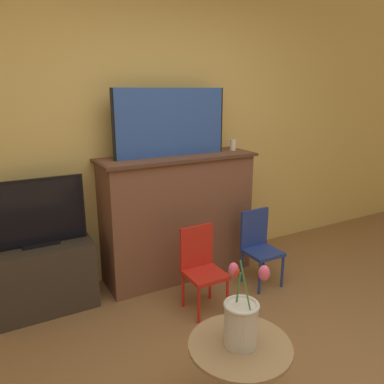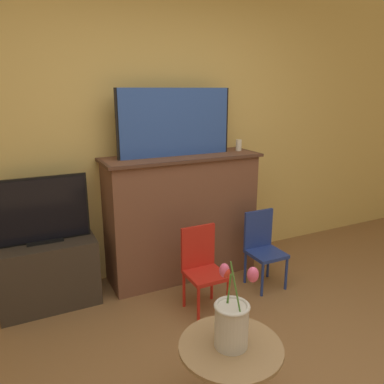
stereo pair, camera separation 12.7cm
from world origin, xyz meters
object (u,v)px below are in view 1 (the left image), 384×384
(vase_tulips, at_px, (241,319))
(tv_monitor, at_px, (37,213))
(painting, at_px, (171,123))
(chair_red, at_px, (201,265))
(chair_blue, at_px, (259,244))

(vase_tulips, bearing_deg, tv_monitor, 113.27)
(tv_monitor, height_order, vase_tulips, tv_monitor)
(painting, distance_m, tv_monitor, 1.30)
(tv_monitor, xyz_separation_m, chair_red, (1.08, -0.60, -0.42))
(tv_monitor, height_order, chair_blue, tv_monitor)
(chair_blue, relative_size, vase_tulips, 1.42)
(chair_red, height_order, vase_tulips, vase_tulips)
(chair_red, xyz_separation_m, chair_blue, (0.66, 0.11, 0.00))
(painting, bearing_deg, vase_tulips, -104.84)
(painting, relative_size, chair_blue, 1.55)
(chair_blue, bearing_deg, chair_red, -170.79)
(tv_monitor, relative_size, vase_tulips, 1.49)
(painting, bearing_deg, chair_blue, -39.83)
(chair_red, distance_m, chair_blue, 0.67)
(tv_monitor, xyz_separation_m, vase_tulips, (0.70, -1.63, -0.18))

